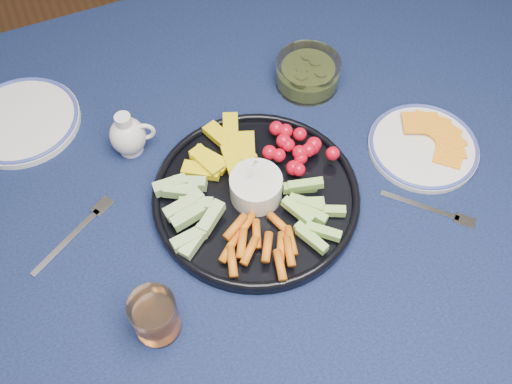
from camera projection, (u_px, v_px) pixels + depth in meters
name	position (u px, v px, depth m)	size (l,w,h in m)	color
dining_table	(260.00, 186.00, 1.12)	(1.67, 1.07, 0.75)	#452517
crudite_platter	(255.00, 194.00, 0.98)	(0.36, 0.36, 0.11)	black
creamer_pitcher	(128.00, 136.00, 1.02)	(0.08, 0.07, 0.09)	silver
pickle_bowl	(308.00, 74.00, 1.12)	(0.13, 0.13, 0.06)	silver
cheese_plate	(424.00, 145.00, 1.05)	(0.20, 0.20, 0.02)	white
juice_tumbler	(155.00, 317.00, 0.84)	(0.07, 0.07, 0.08)	silver
fork_left	(80.00, 229.00, 0.96)	(0.16, 0.11, 0.00)	silver
fork_right	(435.00, 211.00, 0.98)	(0.12, 0.13, 0.00)	silver
side_plate_extra	(22.00, 120.00, 1.08)	(0.22, 0.22, 0.02)	white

